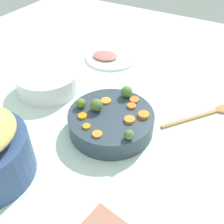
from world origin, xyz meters
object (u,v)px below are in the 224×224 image
object	(u,v)px
ham_plate	(112,57)
wooden_spoon	(212,112)
casserole_dish	(48,81)
serving_bowl_carrots	(112,122)

from	to	relation	value
ham_plate	wooden_spoon	bearing A→B (deg)	71.69
wooden_spoon	casserole_dish	xyz separation A→B (m)	(0.19, -0.64, 0.04)
ham_plate	serving_bowl_carrots	bearing A→B (deg)	30.22
wooden_spoon	casserole_dish	world-z (taller)	casserole_dish
casserole_dish	ham_plate	world-z (taller)	casserole_dish
casserole_dish	ham_plate	bearing A→B (deg)	166.12
serving_bowl_carrots	wooden_spoon	size ratio (longest dim) A/B	1.12
serving_bowl_carrots	ham_plate	bearing A→B (deg)	-149.78
wooden_spoon	ham_plate	bearing A→B (deg)	-108.31
serving_bowl_carrots	wooden_spoon	xyz separation A→B (m)	(-0.27, 0.29, -0.03)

